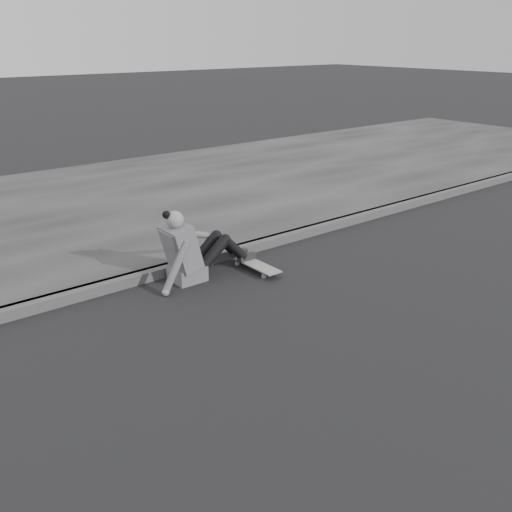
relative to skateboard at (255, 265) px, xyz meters
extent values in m
plane|color=black|center=(0.59, -2.04, -0.07)|extent=(80.00, 80.00, 0.00)
cube|color=#434343|center=(0.59, 0.54, -0.01)|extent=(24.00, 0.16, 0.12)
cube|color=#313131|center=(0.59, 3.56, -0.01)|extent=(24.00, 6.00, 0.12)
cylinder|color=gray|center=(-0.07, -0.26, -0.04)|extent=(0.03, 0.05, 0.05)
cylinder|color=gray|center=(0.07, -0.26, -0.04)|extent=(0.03, 0.05, 0.05)
cylinder|color=gray|center=(-0.07, 0.26, -0.04)|extent=(0.03, 0.05, 0.05)
cylinder|color=gray|center=(0.07, 0.26, -0.04)|extent=(0.03, 0.05, 0.05)
cube|color=#2A2A2D|center=(0.00, -0.26, -0.02)|extent=(0.16, 0.04, 0.03)
cube|color=#2A2A2D|center=(0.00, 0.26, -0.02)|extent=(0.16, 0.04, 0.03)
cube|color=gray|center=(0.00, 0.00, 0.01)|extent=(0.20, 0.78, 0.02)
cube|color=#5A5A5D|center=(-0.80, 0.25, 0.02)|extent=(0.36, 0.34, 0.18)
cube|color=#5A5A5D|center=(-0.87, 0.25, 0.36)|extent=(0.37, 0.40, 0.57)
cube|color=#5A5A5D|center=(-1.00, 0.25, 0.48)|extent=(0.14, 0.30, 0.20)
cylinder|color=gray|center=(-0.92, 0.25, 0.60)|extent=(0.09, 0.09, 0.08)
sphere|color=gray|center=(-0.93, 0.25, 0.69)|extent=(0.20, 0.20, 0.20)
sphere|color=black|center=(-1.02, 0.27, 0.76)|extent=(0.09, 0.09, 0.09)
cylinder|color=black|center=(-0.49, 0.16, 0.21)|extent=(0.43, 0.13, 0.39)
cylinder|color=black|center=(-0.49, 0.34, 0.21)|extent=(0.43, 0.13, 0.39)
cylinder|color=black|center=(-0.19, 0.16, 0.21)|extent=(0.35, 0.11, 0.36)
cylinder|color=black|center=(-0.19, 0.34, 0.21)|extent=(0.35, 0.11, 0.36)
sphere|color=black|center=(-0.32, 0.16, 0.35)|extent=(0.13, 0.13, 0.13)
sphere|color=black|center=(-0.32, 0.34, 0.35)|extent=(0.13, 0.13, 0.13)
cube|color=black|center=(0.00, 0.16, 0.05)|extent=(0.24, 0.08, 0.07)
cube|color=black|center=(0.00, 0.34, 0.05)|extent=(0.24, 0.08, 0.07)
cylinder|color=#5A5A5D|center=(-1.07, 0.04, 0.22)|extent=(0.38, 0.08, 0.58)
sphere|color=gray|center=(-1.22, 0.03, -0.03)|extent=(0.08, 0.08, 0.08)
cylinder|color=#5A5A5D|center=(-0.63, 0.41, 0.42)|extent=(0.48, 0.08, 0.21)
camera|label=1|loc=(-3.96, -5.01, 2.58)|focal=40.00mm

